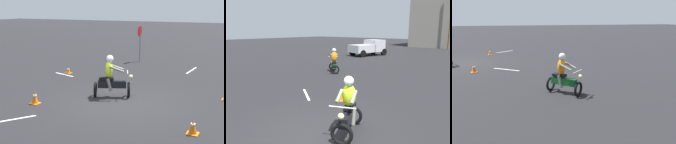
{
  "view_description": "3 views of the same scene",
  "coord_description": "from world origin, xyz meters",
  "views": [
    {
      "loc": [
        -9.99,
        -4.69,
        3.49
      ],
      "look_at": [
        0.54,
        0.55,
        1.0
      ],
      "focal_mm": 50.0,
      "sensor_mm": 36.0,
      "label": 1
    },
    {
      "loc": [
        4.04,
        -3.99,
        2.91
      ],
      "look_at": [
        -2.59,
        3.79,
        0.9
      ],
      "focal_mm": 35.0,
      "sensor_mm": 36.0,
      "label": 2
    },
    {
      "loc": [
        -3.96,
        15.27,
        3.07
      ],
      "look_at": [
        -5.71,
        7.03,
        0.9
      ],
      "focal_mm": 35.0,
      "sensor_mm": 36.0,
      "label": 3
    }
  ],
  "objects": [
    {
      "name": "lane_stripe_sw",
      "position": [
        -2.79,
        -4.54,
        0.0
      ],
      "size": [
        1.43,
        1.26,
        0.01
      ],
      "primitive_type": "cube",
      "rotation": [
        0.0,
        0.0,
        5.43
      ],
      "color": "silver",
      "rests_on": "ground"
    },
    {
      "name": "lane_stripe_nw",
      "position": [
        -3.22,
        2.32,
        0.0
      ],
      "size": [
        1.55,
        1.08,
        0.01
      ],
      "primitive_type": "cube",
      "rotation": [
        0.0,
        0.0,
        4.12
      ],
      "color": "silver",
      "rests_on": "ground"
    },
    {
      "name": "traffic_cone_mid_left",
      "position": [
        -1.72,
        -3.08,
        0.21
      ],
      "size": [
        0.32,
        0.32,
        0.43
      ],
      "color": "orange",
      "rests_on": "ground"
    },
    {
      "name": "ground_plane",
      "position": [
        0.0,
        0.0,
        0.0
      ],
      "size": [
        120.0,
        120.0,
        0.0
      ],
      "primitive_type": "plane",
      "color": "black"
    },
    {
      "name": "motorcycle_rider_background",
      "position": [
        -5.69,
        7.01,
        0.73
      ],
      "size": [
        1.43,
        1.39,
        1.66
      ],
      "rotation": [
        0.0,
        0.0,
        0.82
      ],
      "color": "black",
      "rests_on": "ground"
    },
    {
      "name": "traffic_cone_near_left",
      "position": [
        -1.5,
        2.66,
        0.23
      ],
      "size": [
        0.32,
        0.32,
        0.47
      ],
      "color": "orange",
      "rests_on": "ground"
    }
  ]
}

